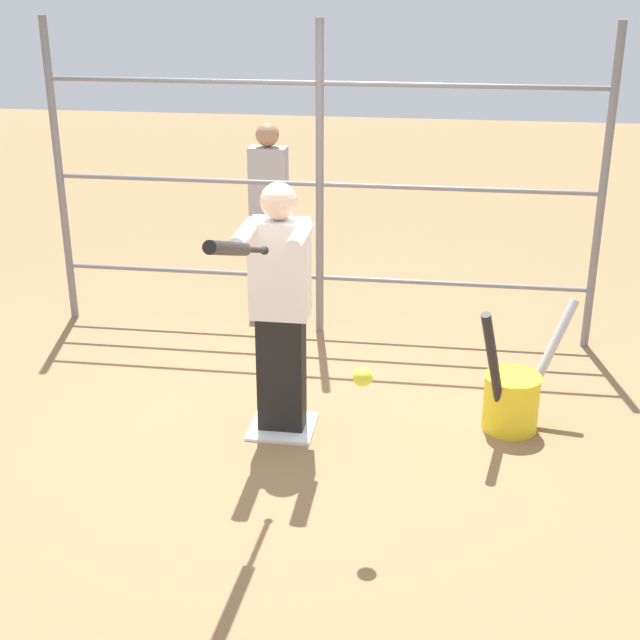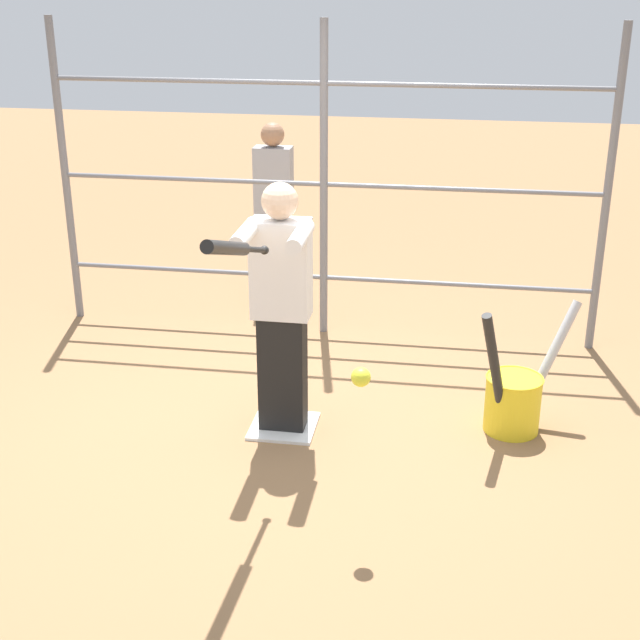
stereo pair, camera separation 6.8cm
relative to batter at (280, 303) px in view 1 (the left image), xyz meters
name	(u,v)px [view 1 (the left image)]	position (x,y,z in m)	size (l,w,h in m)	color
ground_plane	(283,428)	(0.00, -0.02, -0.84)	(24.00, 24.00, 0.00)	olive
home_plate	(283,426)	(0.00, -0.02, -0.83)	(0.40, 0.40, 0.02)	white
fence_backstop	(320,184)	(0.00, -1.62, 0.33)	(4.12, 0.06, 2.35)	slate
batter	(280,303)	(0.00, 0.00, 0.00)	(0.40, 0.52, 1.56)	black
baseball_bat_swinging	(233,249)	(0.04, 0.91, 0.61)	(0.12, 0.86, 0.32)	black
softball_in_flight	(363,377)	(-0.59, 0.95, 0.01)	(0.10, 0.10, 0.10)	yellow
bat_bucket	(512,397)	(-1.40, -0.22, -0.63)	(0.65, 0.67, 0.87)	yellow
bystander_behind_fence	(269,210)	(0.53, -2.29, -0.06)	(0.31, 0.19, 1.50)	#3F3F47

